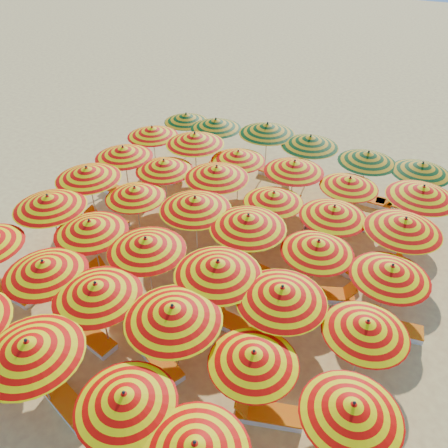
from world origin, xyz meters
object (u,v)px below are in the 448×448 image
Objects in this scene: lounger_6 at (91,336)px; beachgoer_b at (309,237)px; lounger_15 at (392,328)px; umbrella_10 at (254,357)px; lounger_18 at (255,236)px; lounger_24 at (227,166)px; umbrella_25 at (164,165)px; lounger_25 at (277,173)px; umbrella_14 at (146,244)px; umbrella_28 at (334,212)px; lounger_27 at (397,206)px; lounger_14 at (329,295)px; lounger_2 at (71,408)px; lounger_7 at (160,360)px; umbrella_31 at (195,139)px; lounger_17 at (229,220)px; umbrella_38 at (267,129)px; lounger_13 at (262,273)px; lounger_16 at (118,192)px; umbrella_29 at (404,224)px; lounger_20 at (376,265)px; lounger_8 at (267,414)px; umbrella_8 at (97,290)px; umbrella_35 at (422,192)px; umbrella_34 at (350,183)px; umbrella_36 at (186,118)px; umbrella_32 at (238,156)px; umbrella_21 at (248,221)px; lounger_10 at (111,280)px; lounger_22 at (280,205)px; umbrella_17 at (367,327)px; umbrella_27 at (274,197)px; umbrella_9 at (173,313)px; umbrella_22 at (318,247)px; umbrella_41 at (422,168)px; umbrella_23 at (391,271)px; lounger_12 at (107,222)px; umbrella_3 at (125,399)px; umbrella_33 at (294,166)px; lounger_21 at (165,175)px; umbrella_26 at (217,172)px; umbrella_40 at (368,157)px; lounger_26 at (373,201)px; umbrella_7 at (44,268)px; umbrella_13 at (90,226)px.

lounger_6 is 8.24m from beachgoer_b.
lounger_15 is 1.15× the size of beachgoer_b.
umbrella_10 is at bearing -73.20° from beachgoer_b.
lounger_18 is 5.78m from lounger_24.
lounger_25 is at bearing 57.80° from umbrella_25.
umbrella_14 is 6.43m from umbrella_28.
lounger_14 is at bearing -103.70° from lounger_27.
umbrella_25 is 1.68× the size of lounger_2.
lounger_14 is at bearing -101.92° from lounger_7.
lounger_17 is (2.68, -1.92, -2.25)m from umbrella_31.
umbrella_38 is 7.54m from lounger_13.
lounger_15 is at bearing 16.59° from umbrella_14.
umbrella_28 is at bearing -167.58° from lounger_16.
lounger_20 is (-0.51, 0.26, -2.18)m from umbrella_29.
lounger_8 is at bearing -100.78° from lounger_27.
umbrella_35 is (7.13, 9.20, 0.04)m from umbrella_8.
umbrella_34 is 1.49× the size of lounger_14.
umbrella_36 reaches higher than lounger_2.
umbrella_25 reaches higher than umbrella_32.
umbrella_21 is at bearing -124.81° from lounger_27.
umbrella_28 is at bearing -18.66° from umbrella_31.
lounger_10 and lounger_22 have the same top height.
umbrella_10 is at bearing -63.44° from umbrella_21.
umbrella_17 reaches higher than umbrella_27.
lounger_27 is at bearing -110.18° from lounger_6.
umbrella_31 is (0.09, 2.29, 0.22)m from umbrella_25.
umbrella_28 is (2.28, 6.54, -0.19)m from umbrella_9.
lounger_25 is (-3.98, 6.94, -1.99)m from umbrella_22.
umbrella_35 is (7.24, 0.25, 0.19)m from umbrella_32.
umbrella_41 reaches higher than lounger_18.
lounger_2 and lounger_22 have the same top height.
umbrella_32 is (-7.03, 4.38, -0.02)m from umbrella_23.
umbrella_36 is (-6.61, 6.92, -0.31)m from umbrella_21.
umbrella_28 is 1.53× the size of lounger_12.
umbrella_32 reaches higher than umbrella_3.
umbrella_33 is (-0.26, 11.16, 0.12)m from umbrella_3.
umbrella_33 is at bearing -0.68° from umbrella_31.
umbrella_26 is at bearing -13.22° from lounger_21.
umbrella_40 is 4.57m from lounger_25.
lounger_26 is at bearing 16.34° from umbrella_31.
umbrella_7 is at bearing -125.83° from umbrella_34.
umbrella_26 is at bearing -150.03° from lounger_27.
umbrella_14 is at bearing 88.78° from umbrella_8.
umbrella_40 is at bearing -105.67° from lounger_8.
umbrella_8 is 0.93× the size of umbrella_32.
lounger_21 is (-1.89, 6.86, -2.09)m from umbrella_13.
umbrella_36 is at bearing -37.04° from lounger_13.
lounger_15 and lounger_26 have the same top height.
umbrella_27 is 3.14m from umbrella_34.
lounger_2 is (-4.18, -6.86, -1.99)m from umbrella_22.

